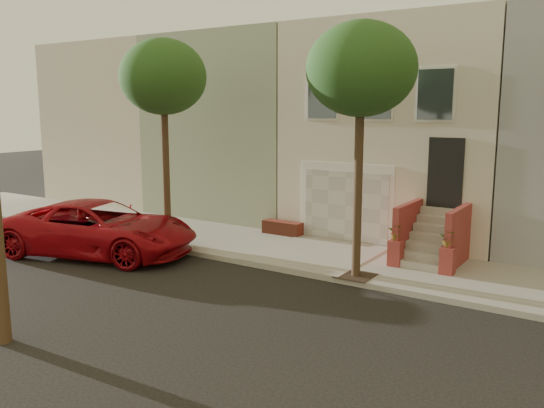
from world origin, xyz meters
The scene contains 6 objects.
ground centered at (0.00, 0.00, 0.00)m, with size 90.00×90.00×0.00m, color black.
sidewalk centered at (0.00, 5.35, 0.07)m, with size 40.00×3.70×0.15m, color gray.
house_row centered at (0.00, 11.19, 3.64)m, with size 33.10×11.70×7.00m.
tree_left centered at (-5.50, 3.90, 5.26)m, with size 2.70×2.57×6.30m.
tree_mid centered at (1.00, 3.90, 5.26)m, with size 2.70×2.57×6.30m.
pickup_truck centered at (-6.55, 2.07, 0.82)m, with size 2.72×5.89×1.64m, color #A00A15.
Camera 1 is at (6.80, -8.82, 4.41)m, focal length 37.13 mm.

